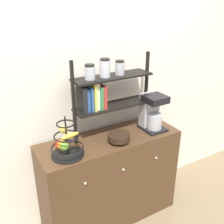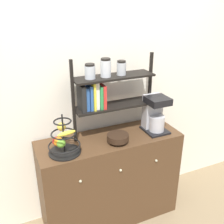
{
  "view_description": "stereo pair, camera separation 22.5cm",
  "coord_description": "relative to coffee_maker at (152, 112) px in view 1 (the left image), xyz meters",
  "views": [
    {
      "loc": [
        -1.02,
        -1.56,
        2.03
      ],
      "look_at": [
        0.02,
        0.22,
        1.14
      ],
      "focal_mm": 42.0,
      "sensor_mm": 36.0,
      "label": 1
    },
    {
      "loc": [
        -0.82,
        -1.66,
        2.03
      ],
      "look_at": [
        0.02,
        0.22,
        1.14
      ],
      "focal_mm": 42.0,
      "sensor_mm": 36.0,
      "label": 2
    }
  ],
  "objects": [
    {
      "name": "shelf_hutch",
      "position": [
        -0.47,
        0.1,
        0.27
      ],
      "size": [
        0.75,
        0.2,
        0.72
      ],
      "color": "black",
      "rests_on": "sideboard"
    },
    {
      "name": "sideboard",
      "position": [
        -0.44,
        0.02,
        -0.62
      ],
      "size": [
        1.3,
        0.46,
        0.89
      ],
      "color": "#4C331E",
      "rests_on": "ground_plane"
    },
    {
      "name": "wall_back",
      "position": [
        -0.44,
        0.29,
        0.24
      ],
      "size": [
        7.0,
        0.05,
        2.6
      ],
      "primitive_type": "cube",
      "color": "silver",
      "rests_on": "ground_plane"
    },
    {
      "name": "fruit_stand",
      "position": [
        -0.88,
        -0.05,
        -0.05
      ],
      "size": [
        0.26,
        0.26,
        0.34
      ],
      "color": "black",
      "rests_on": "sideboard"
    },
    {
      "name": "coffee_maker",
      "position": [
        0.0,
        0.0,
        0.0
      ],
      "size": [
        0.2,
        0.24,
        0.34
      ],
      "color": "black",
      "rests_on": "sideboard"
    },
    {
      "name": "wooden_bowl",
      "position": [
        -0.41,
        -0.07,
        -0.12
      ],
      "size": [
        0.19,
        0.19,
        0.08
      ],
      "color": "black",
      "rests_on": "sideboard"
    }
  ]
}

